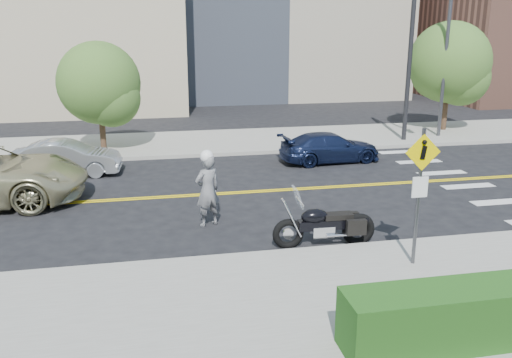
{
  "coord_description": "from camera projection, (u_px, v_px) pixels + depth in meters",
  "views": [
    {
      "loc": [
        -1.33,
        -16.32,
        5.2
      ],
      "look_at": [
        1.42,
        -2.66,
        1.2
      ],
      "focal_mm": 38.0,
      "sensor_mm": 36.0,
      "label": 1
    }
  ],
  "objects": [
    {
      "name": "traffic_light",
      "position": [
        422.0,
        37.0,
        22.46
      ],
      "size": [
        0.28,
        4.5,
        7.0
      ],
      "color": "black",
      "rests_on": "sidewalk_far"
    },
    {
      "name": "tree_far_b",
      "position": [
        449.0,
        62.0,
        26.03
      ],
      "size": [
        3.88,
        3.88,
        5.37
      ],
      "rotation": [
        0.0,
        0.0,
        -0.3
      ],
      "color": "#382619",
      "rests_on": "ground"
    },
    {
      "name": "sidewalk_far",
      "position": [
        180.0,
        143.0,
        24.12
      ],
      "size": [
        60.0,
        5.0,
        0.15
      ],
      "primitive_type": "cube",
      "color": "#9E9B91",
      "rests_on": "ground_plane"
    },
    {
      "name": "parked_car_blue",
      "position": [
        330.0,
        147.0,
        21.07
      ],
      "size": [
        4.07,
        1.94,
        1.15
      ],
      "primitive_type": "imported",
      "rotation": [
        0.0,
        0.0,
        1.66
      ],
      "color": "#151F41",
      "rests_on": "ground"
    },
    {
      "name": "ground_plane",
      "position": [
        195.0,
        195.0,
        17.07
      ],
      "size": [
        120.0,
        120.0,
        0.0
      ],
      "primitive_type": "plane",
      "color": "black",
      "rests_on": "ground"
    },
    {
      "name": "motorcycle",
      "position": [
        325.0,
        216.0,
        13.04
      ],
      "size": [
        2.49,
        0.82,
        1.5
      ],
      "primitive_type": null,
      "rotation": [
        0.0,
        0.0,
        -0.03
      ],
      "color": "black",
      "rests_on": "ground"
    },
    {
      "name": "pedestrian_sign",
      "position": [
        420.0,
        184.0,
        11.37
      ],
      "size": [
        0.78,
        0.08,
        3.0
      ],
      "color": "#4C4C51",
      "rests_on": "sidewalk_near"
    },
    {
      "name": "parked_car_silver",
      "position": [
        66.0,
        158.0,
        19.2
      ],
      "size": [
        3.85,
        1.56,
        1.24
      ],
      "primitive_type": "imported",
      "rotation": [
        0.0,
        0.0,
        1.5
      ],
      "color": "#A2A6AA",
      "rests_on": "ground"
    },
    {
      "name": "motorcyclist",
      "position": [
        208.0,
        188.0,
        14.25
      ],
      "size": [
        0.84,
        0.72,
        2.07
      ],
      "rotation": [
        0.0,
        0.0,
        3.56
      ],
      "color": "#9C9B9F",
      "rests_on": "ground"
    },
    {
      "name": "tree_far_a",
      "position": [
        99.0,
        83.0,
        21.94
      ],
      "size": [
        3.34,
        3.34,
        4.57
      ],
      "rotation": [
        0.0,
        0.0,
        -0.19
      ],
      "color": "#382619",
      "rests_on": "ground"
    },
    {
      "name": "sidewalk_near",
      "position": [
        232.0,
        313.0,
        9.98
      ],
      "size": [
        60.0,
        5.0,
        0.15
      ],
      "primitive_type": "cube",
      "color": "#9E9B91",
      "rests_on": "ground_plane"
    },
    {
      "name": "lamp_post",
      "position": [
        446.0,
        48.0,
        24.32
      ],
      "size": [
        0.16,
        0.16,
        8.0
      ],
      "primitive_type": "cylinder",
      "color": "#4C4C51",
      "rests_on": "sidewalk_far"
    }
  ]
}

